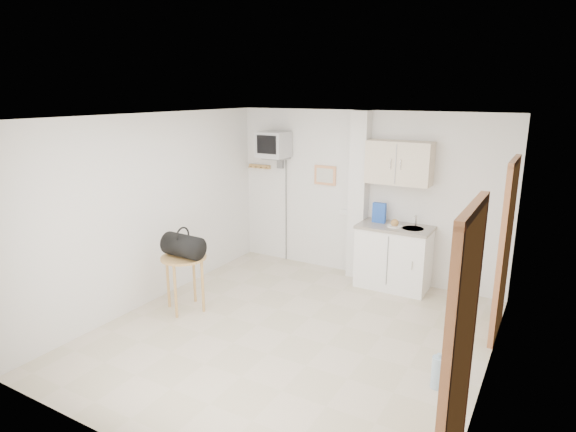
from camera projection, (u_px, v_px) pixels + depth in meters
The scene contains 7 objects.
ground at pixel (291, 334), 5.63m from camera, with size 4.50×4.50×0.00m, color beige.
room_envelope at pixel (314, 208), 5.21m from camera, with size 4.24×4.54×2.55m.
kitchenette at pixel (395, 233), 6.84m from camera, with size 1.03×0.58×2.10m.
crt_television at pixel (274, 146), 7.54m from camera, with size 0.44×0.45×2.15m.
round_table at pixel (184, 265), 6.13m from camera, with size 0.58×0.58×0.73m.
duffel_bag at pixel (183, 246), 6.06m from camera, with size 0.54×0.32×0.39m.
water_bottle at pixel (438, 372), 4.58m from camera, with size 0.12×0.12×0.36m.
Camera 1 is at (2.51, -4.44, 2.76)m, focal length 30.00 mm.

